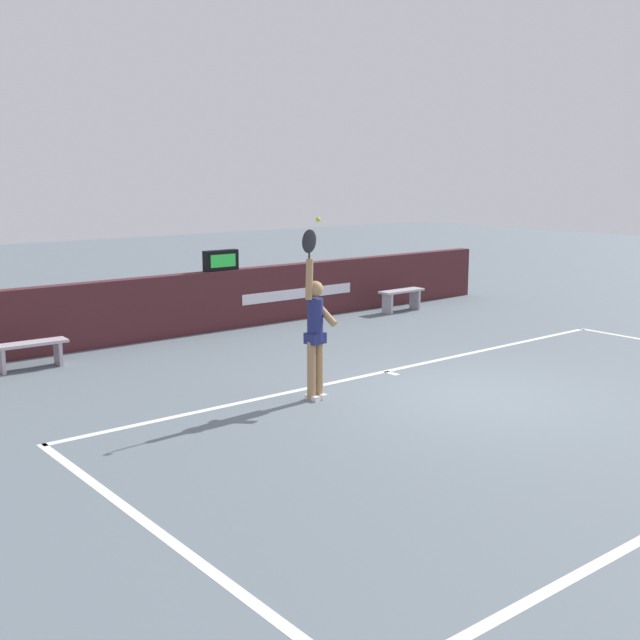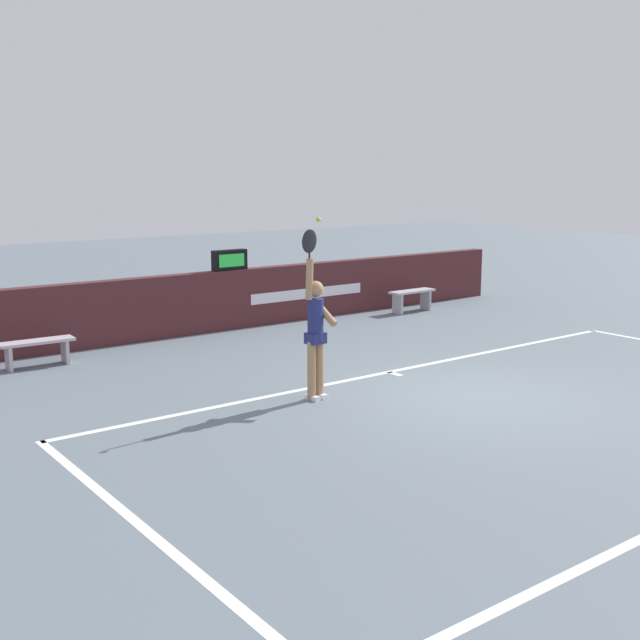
{
  "view_description": "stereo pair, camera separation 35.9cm",
  "coord_description": "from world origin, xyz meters",
  "px_view_note": "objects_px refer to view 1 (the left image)",
  "views": [
    {
      "loc": [
        -8.93,
        -7.49,
        3.32
      ],
      "look_at": [
        -1.97,
        1.16,
        1.22
      ],
      "focal_mm": 44.2,
      "sensor_mm": 36.0,
      "label": 1
    },
    {
      "loc": [
        -8.65,
        -7.71,
        3.32
      ],
      "look_at": [
        -1.97,
        1.16,
        1.22
      ],
      "focal_mm": 44.2,
      "sensor_mm": 36.0,
      "label": 2
    }
  ],
  "objects_px": {
    "speed_display": "(221,260)",
    "tennis_player": "(315,329)",
    "courtside_bench_far": "(30,349)",
    "tennis_ball": "(318,219)",
    "courtside_bench_near": "(402,296)"
  },
  "relations": [
    {
      "from": "courtside_bench_far",
      "to": "courtside_bench_near",
      "type": "bearing_deg",
      "value": 0.49
    },
    {
      "from": "tennis_ball",
      "to": "courtside_bench_near",
      "type": "xyz_separation_m",
      "value": [
        6.24,
        4.58,
        -2.27
      ]
    },
    {
      "from": "speed_display",
      "to": "courtside_bench_far",
      "type": "xyz_separation_m",
      "value": [
        -4.39,
        -0.91,
        -1.13
      ]
    },
    {
      "from": "speed_display",
      "to": "courtside_bench_far",
      "type": "bearing_deg",
      "value": -168.33
    },
    {
      "from": "speed_display",
      "to": "courtside_bench_near",
      "type": "bearing_deg",
      "value": -10.37
    },
    {
      "from": "tennis_ball",
      "to": "speed_display",
      "type": "bearing_deg",
      "value": 72.52
    },
    {
      "from": "tennis_player",
      "to": "tennis_ball",
      "type": "xyz_separation_m",
      "value": [
        0.02,
        -0.05,
        1.6
      ]
    },
    {
      "from": "speed_display",
      "to": "tennis_player",
      "type": "bearing_deg",
      "value": -107.81
    },
    {
      "from": "speed_display",
      "to": "courtside_bench_far",
      "type": "relative_size",
      "value": 0.61
    },
    {
      "from": "courtside_bench_near",
      "to": "tennis_ball",
      "type": "bearing_deg",
      "value": -143.71
    },
    {
      "from": "tennis_ball",
      "to": "courtside_bench_near",
      "type": "relative_size",
      "value": 0.06
    },
    {
      "from": "tennis_player",
      "to": "tennis_ball",
      "type": "distance_m",
      "value": 1.6
    },
    {
      "from": "courtside_bench_near",
      "to": "courtside_bench_far",
      "type": "height_order",
      "value": "courtside_bench_near"
    },
    {
      "from": "speed_display",
      "to": "tennis_player",
      "type": "relative_size",
      "value": 0.31
    },
    {
      "from": "speed_display",
      "to": "courtside_bench_near",
      "type": "distance_m",
      "value": 4.74
    }
  ]
}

